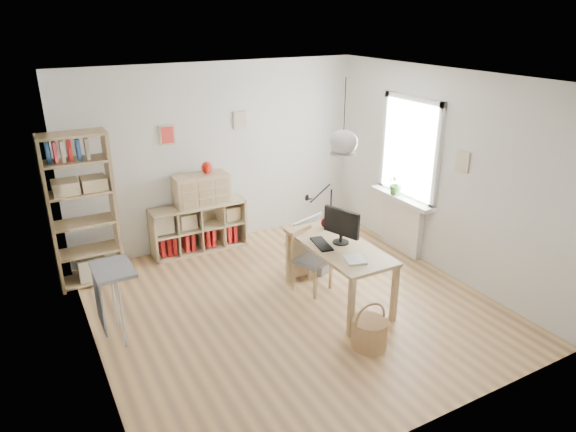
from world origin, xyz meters
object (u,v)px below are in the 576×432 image
chair (309,256)px  storage_chest (320,250)px  desk (339,252)px  cube_shelf (197,231)px  monitor (342,224)px  tall_bookshelf (81,205)px  drawer_chest (201,190)px

chair → storage_chest: 0.77m
desk → cube_shelf: size_ratio=1.07×
desk → chair: 0.49m
cube_shelf → chair: bearing=-64.6°
chair → storage_chest: size_ratio=0.95×
chair → cube_shelf: bearing=93.2°
storage_chest → monitor: (-0.29, -0.90, 0.78)m
desk → monitor: size_ratio=3.15×
cube_shelf → monitor: 2.54m
desk → monitor: 0.34m
desk → monitor: monitor is taller
storage_chest → monitor: 1.23m
desk → chair: chair is taller
cube_shelf → tall_bookshelf: 1.77m
cube_shelf → storage_chest: size_ratio=1.65×
tall_bookshelf → cube_shelf: bearing=10.2°
cube_shelf → storage_chest: 1.88m
tall_bookshelf → monitor: bearing=-36.0°
drawer_chest → cube_shelf: bearing=158.3°
chair → desk: bearing=-91.1°
tall_bookshelf → chair: 2.94m
tall_bookshelf → monitor: size_ratio=4.20×
tall_bookshelf → drawer_chest: size_ratio=2.56×
cube_shelf → tall_bookshelf: tall_bookshelf is taller
storage_chest → desk: bearing=-129.6°
monitor → drawer_chest: 2.36m
chair → tall_bookshelf: bearing=125.6°
chair → monitor: monitor is taller
tall_bookshelf → storage_chest: (2.93, -1.01, -0.88)m
chair → storage_chest: bearing=23.9°
chair → monitor: 0.69m
desk → tall_bookshelf: (-2.59, 1.95, 0.43)m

